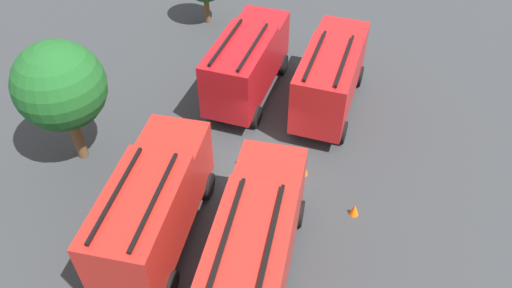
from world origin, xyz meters
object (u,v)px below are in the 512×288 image
Objects in this scene: firefighter_1 at (254,158)px; traffic_cone_1 at (354,210)px; tree_0 at (60,86)px; traffic_cone_0 at (302,168)px; fire_truck_2 at (154,204)px; fire_truck_3 at (247,61)px; firefighter_0 at (289,177)px; fire_truck_0 at (257,238)px; fire_truck_1 at (331,74)px.

firefighter_1 is 4.87m from traffic_cone_1.
firefighter_1 is 0.28× the size of tree_0.
traffic_cone_1 is at bearing -117.70° from traffic_cone_0.
fire_truck_2 reaches higher than firefighter_1.
fire_truck_3 is 5.99m from firefighter_1.
firefighter_0 is (-5.90, -4.29, -1.15)m from fire_truck_3.
traffic_cone_0 is at bearing 62.30° from traffic_cone_1.
firefighter_0 is 1.49m from traffic_cone_0.
fire_truck_2 is at bearing 80.32° from fire_truck_0.
fire_truck_2 is at bearing 178.94° from fire_truck_3.
fire_truck_1 is 1.22× the size of tree_0.
traffic_cone_1 is (-6.45, -2.94, -1.88)m from fire_truck_1.
fire_truck_1 reaches higher than firefighter_0.
fire_truck_1 is 7.33m from traffic_cone_1.
fire_truck_3 is 1.22× the size of tree_0.
fire_truck_1 is 4.29× the size of firefighter_1.
traffic_cone_0 is (2.63, -10.03, -3.67)m from tree_0.
firefighter_0 is (-6.34, 0.03, -1.15)m from fire_truck_1.
tree_0 reaches higher than fire_truck_3.
traffic_cone_0 is (1.33, -0.24, -0.63)m from firefighter_0.
traffic_cone_0 is at bearing 156.49° from firefighter_0.
fire_truck_2 reaches higher than firefighter_0.
fire_truck_0 is 5.77m from traffic_cone_0.
fire_truck_3 reaches higher than firefighter_0.
fire_truck_0 is 1.02× the size of fire_truck_1.
fire_truck_2 is 4.39× the size of firefighter_1.
traffic_cone_1 is at bearing -158.66° from fire_truck_1.
fire_truck_0 and fire_truck_1 have the same top height.
fire_truck_3 is (10.03, 0.33, 0.00)m from fire_truck_2.
traffic_cone_1 is (4.03, -6.93, -1.88)m from fire_truck_2.
tree_0 is at bearing 95.37° from traffic_cone_1.
fire_truck_2 is at bearing 142.42° from traffic_cone_0.
traffic_cone_1 is at bearing -62.28° from firefighter_1.
fire_truck_0 is 1.25× the size of tree_0.
firefighter_0 reaches higher than traffic_cone_0.
firefighter_0 is at bearing 87.97° from traffic_cone_1.
traffic_cone_1 is (-0.11, -2.97, -0.72)m from firefighter_0.
firefighter_1 is 2.30× the size of traffic_cone_0.
fire_truck_1 is at bearing 2.42° from traffic_cone_0.
fire_truck_0 is 13.51× the size of traffic_cone_1.
tree_0 reaches higher than fire_truck_1.
fire_truck_0 is at bearing 179.11° from traffic_cone_0.
firefighter_0 is 1.04× the size of firefighter_1.
fire_truck_3 is at bearing 60.84° from firefighter_1.
fire_truck_0 reaches higher than traffic_cone_1.
fire_truck_3 reaches higher than firefighter_1.
traffic_cone_0 reaches higher than traffic_cone_1.
fire_truck_3 is (-0.45, 4.32, 0.00)m from fire_truck_1.
fire_truck_3 is at bearing 44.76° from traffic_cone_0.
firefighter_0 is 3.05m from traffic_cone_1.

